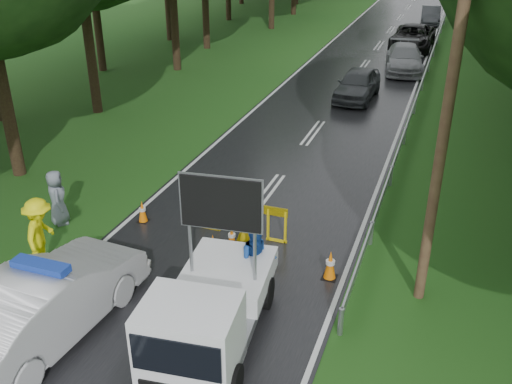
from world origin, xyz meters
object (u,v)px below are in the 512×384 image
at_px(civilian, 258,261).
at_px(queue_car_second, 404,58).
at_px(queue_car_first, 357,84).
at_px(queue_car_fourth, 431,15).
at_px(work_truck, 208,312).
at_px(barrier, 243,210).
at_px(queue_car_third, 413,37).
at_px(officer, 247,232).
at_px(police_sedan, 48,302).

height_order(civilian, queue_car_second, civilian).
bearing_deg(queue_car_first, queue_car_fourth, 87.65).
height_order(work_truck, queue_car_second, work_truck).
xyz_separation_m(barrier, queue_car_third, (1.98, 26.43, -0.04)).
bearing_deg(queue_car_first, queue_car_third, 85.84).
distance_m(officer, queue_car_second, 21.73).
height_order(work_truck, queue_car_first, work_truck).
relative_size(work_truck, civilian, 2.44).
xyz_separation_m(queue_car_first, queue_car_fourth, (1.80, 22.39, -0.05)).
bearing_deg(barrier, officer, -64.05).
bearing_deg(queue_car_first, officer, -87.77).
bearing_deg(civilian, queue_car_third, 57.62).
xyz_separation_m(barrier, queue_car_first, (0.60, 14.17, -0.09)).
xyz_separation_m(officer, queue_car_third, (1.38, 27.67, -0.15)).
bearing_deg(officer, barrier, -78.65).
bearing_deg(queue_car_second, barrier, -103.96).
relative_size(work_truck, queue_car_first, 1.06).
bearing_deg(police_sedan, queue_car_second, -96.01).
bearing_deg(police_sedan, barrier, -110.42).
distance_m(police_sedan, civilian, 4.72).
bearing_deg(barrier, queue_car_first, 87.78).
bearing_deg(civilian, work_truck, -129.48).
distance_m(police_sedan, queue_car_first, 19.74).
distance_m(civilian, queue_car_fourth, 39.02).
height_order(civilian, queue_car_third, civilian).
bearing_deg(queue_car_third, barrier, -92.99).
height_order(officer, queue_car_fourth, officer).
distance_m(work_truck, officer, 3.38).
distance_m(officer, queue_car_fourth, 37.85).
bearing_deg(civilian, queue_car_first, 61.37).
bearing_deg(civilian, officer, 89.42).
bearing_deg(officer, civilian, 106.07).
distance_m(officer, civilian, 1.39).
bearing_deg(queue_car_first, barrier, -90.19).
xyz_separation_m(queue_car_first, queue_car_third, (1.38, 12.26, 0.05)).
relative_size(queue_car_second, queue_car_third, 0.89).
bearing_deg(queue_car_third, officer, -91.56).
relative_size(officer, queue_car_fourth, 0.45).
bearing_deg(queue_car_second, queue_car_third, 83.58).
bearing_deg(work_truck, police_sedan, -173.98).
relative_size(queue_car_first, queue_car_second, 0.86).
height_order(police_sedan, queue_car_first, police_sedan).
height_order(police_sedan, queue_car_third, police_sedan).
relative_size(barrier, queue_car_first, 0.61).
relative_size(barrier, queue_car_third, 0.47).
height_order(officer, queue_car_first, officer).
height_order(work_truck, civilian, work_truck).
bearing_deg(work_truck, queue_car_fourth, 81.88).
xyz_separation_m(barrier, officer, (0.60, -1.24, 0.11)).
distance_m(work_truck, queue_car_second, 25.06).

